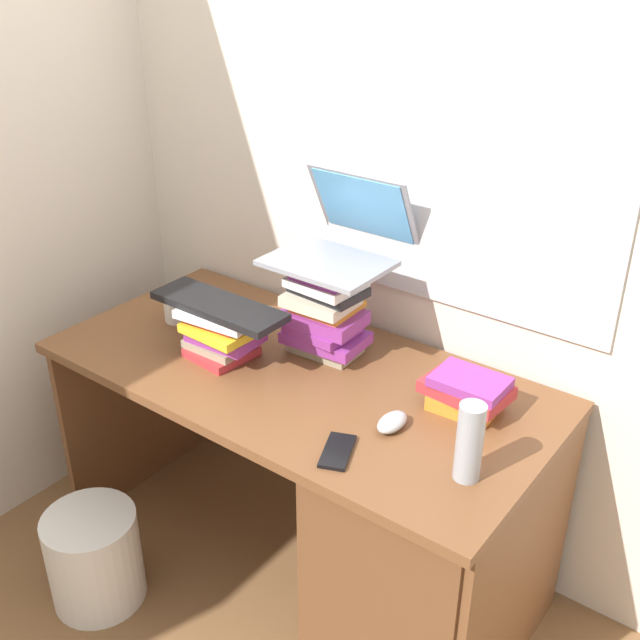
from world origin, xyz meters
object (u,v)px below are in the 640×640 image
(desk, at_px, (397,519))
(book_stack_side, at_px, (467,392))
(computer_mouse, at_px, (392,422))
(book_stack_tall, at_px, (325,311))
(book_stack_keyboard_riser, at_px, (222,331))
(laptop, at_px, (342,238))
(mug, at_px, (178,307))
(wastebasket, at_px, (95,558))
(cell_phone, at_px, (338,451))
(water_bottle, at_px, (470,442))
(keyboard, at_px, (219,306))

(desk, height_order, book_stack_side, book_stack_side)
(computer_mouse, bearing_deg, book_stack_tall, 150.41)
(book_stack_keyboard_riser, relative_size, laptop, 0.69)
(mug, bearing_deg, wastebasket, -79.04)
(mug, relative_size, wastebasket, 0.40)
(cell_phone, bearing_deg, computer_mouse, 50.84)
(desk, relative_size, wastebasket, 4.77)
(mug, relative_size, water_bottle, 0.63)
(book_stack_tall, height_order, water_bottle, book_stack_tall)
(book_stack_tall, distance_m, keyboard, 0.31)
(book_stack_side, xyz_separation_m, computer_mouse, (-0.11, -0.19, -0.03))
(book_stack_tall, height_order, mug, book_stack_tall)
(book_stack_tall, height_order, book_stack_keyboard_riser, book_stack_tall)
(desk, bearing_deg, book_stack_keyboard_riser, -176.94)
(mug, bearing_deg, book_stack_keyboard_riser, -15.72)
(desk, height_order, wastebasket, desk)
(book_stack_keyboard_riser, bearing_deg, cell_phone, -18.00)
(water_bottle, height_order, cell_phone, water_bottle)
(desk, distance_m, wastebasket, 0.93)
(book_stack_keyboard_riser, height_order, wastebasket, book_stack_keyboard_riser)
(book_stack_side, height_order, cell_phone, book_stack_side)
(desk, distance_m, book_stack_side, 0.42)
(wastebasket, bearing_deg, book_stack_side, 35.01)
(desk, height_order, keyboard, keyboard)
(book_stack_side, bearing_deg, cell_phone, -113.69)
(book_stack_keyboard_riser, distance_m, mug, 0.28)
(desk, xyz_separation_m, laptop, (-0.38, 0.24, 0.66))
(book_stack_keyboard_riser, height_order, water_bottle, water_bottle)
(computer_mouse, relative_size, cell_phone, 0.76)
(computer_mouse, bearing_deg, cell_phone, -106.61)
(desk, bearing_deg, mug, 177.10)
(computer_mouse, bearing_deg, book_stack_keyboard_riser, 178.98)
(book_stack_tall, xyz_separation_m, mug, (-0.49, -0.12, -0.08))
(book_stack_tall, distance_m, wastebasket, 1.02)
(book_stack_keyboard_riser, bearing_deg, wastebasket, -111.83)
(mug, bearing_deg, cell_phone, -17.25)
(book_stack_tall, height_order, cell_phone, book_stack_tall)
(book_stack_tall, height_order, wastebasket, book_stack_tall)
(book_stack_side, xyz_separation_m, wastebasket, (-0.87, -0.61, -0.62))
(cell_phone, bearing_deg, book_stack_tall, 107.89)
(keyboard, bearing_deg, book_stack_side, 14.76)
(book_stack_tall, xyz_separation_m, book_stack_keyboard_riser, (-0.22, -0.20, -0.05))
(laptop, height_order, cell_phone, laptop)
(book_stack_tall, xyz_separation_m, cell_phone, (0.32, -0.37, -0.13))
(computer_mouse, bearing_deg, laptop, 142.02)
(book_stack_side, height_order, wastebasket, book_stack_side)
(book_stack_keyboard_riser, bearing_deg, book_stack_side, 14.40)
(book_stack_side, height_order, laptop, laptop)
(water_bottle, xyz_separation_m, cell_phone, (-0.29, -0.11, -0.09))
(laptop, relative_size, computer_mouse, 3.44)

